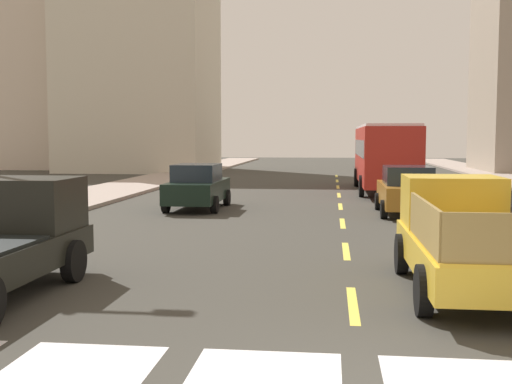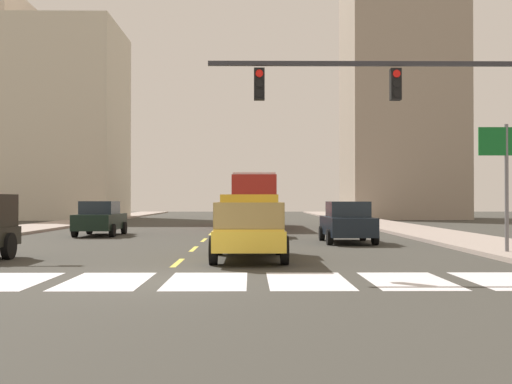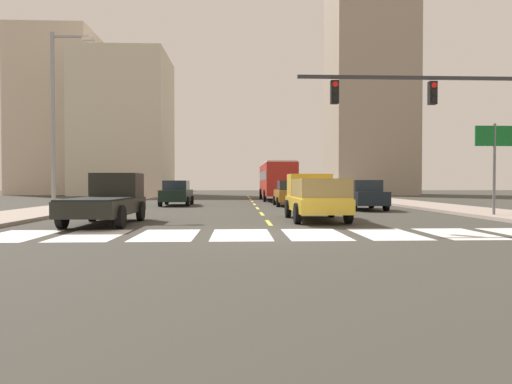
{
  "view_description": "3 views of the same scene",
  "coord_description": "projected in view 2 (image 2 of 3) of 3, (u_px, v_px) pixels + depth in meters",
  "views": [
    {
      "loc": [
        -0.37,
        -6.4,
        2.73
      ],
      "look_at": [
        -2.31,
        10.05,
        1.32
      ],
      "focal_mm": 44.96,
      "sensor_mm": 36.0,
      "label": 1
    },
    {
      "loc": [
        2.07,
        -13.82,
        1.79
      ],
      "look_at": [
        2.34,
        17.37,
        2.18
      ],
      "focal_mm": 44.0,
      "sensor_mm": 36.0,
      "label": 2
    },
    {
      "loc": [
        -1.21,
        -13.32,
        1.56
      ],
      "look_at": [
        -0.38,
        6.85,
        1.15
      ],
      "focal_mm": 31.19,
      "sensor_mm": 36.0,
      "label": 3
    }
  ],
  "objects": [
    {
      "name": "crosswalk_stripe_3",
      "position": [
        106.0,
        281.0,
        13.77
      ],
      "size": [
        1.76,
        3.11,
        0.01
      ],
      "primitive_type": "cube",
      "color": "silver",
      "rests_on": "ground"
    },
    {
      "name": "crosswalk_stripe_7",
      "position": [
        508.0,
        281.0,
        13.85
      ],
      "size": [
        1.76,
        3.11,
        0.01
      ],
      "primitive_type": "cube",
      "color": "silver",
      "rests_on": "ground"
    },
    {
      "name": "lane_dash_3",
      "position": [
        211.0,
        234.0,
        32.78
      ],
      "size": [
        0.16,
        2.4,
        0.01
      ],
      "primitive_type": "cube",
      "color": "#E3D14A",
      "rests_on": "ground"
    },
    {
      "name": "ground_plane",
      "position": [
        157.0,
        281.0,
        13.78
      ],
      "size": [
        160.0,
        160.0,
        0.0
      ],
      "primitive_type": "plane",
      "color": "#3A3832"
    },
    {
      "name": "lane_dash_0",
      "position": [
        178.0,
        263.0,
        17.78
      ],
      "size": [
        0.16,
        2.4,
        0.01
      ],
      "primitive_type": "cube",
      "color": "#E3D14A",
      "rests_on": "ground"
    },
    {
      "name": "traffic_signal_gantry",
      "position": [
        439.0,
        109.0,
        16.6
      ],
      "size": [
        9.13,
        0.27,
        6.0
      ],
      "color": "#2D2D33",
      "rests_on": "ground"
    },
    {
      "name": "lane_dash_4",
      "position": [
        216.0,
        229.0,
        37.78
      ],
      "size": [
        0.16,
        2.4,
        0.01
      ],
      "primitive_type": "cube",
      "color": "#E3D14A",
      "rests_on": "ground"
    },
    {
      "name": "city_bus",
      "position": [
        254.0,
        197.0,
        40.05
      ],
      "size": [
        2.72,
        10.8,
        3.32
      ],
      "rotation": [
        0.0,
        0.0,
        -0.0
      ],
      "color": "#AE251D",
      "rests_on": "ground"
    },
    {
      "name": "sedan_near_right",
      "position": [
        100.0,
        218.0,
        31.23
      ],
      "size": [
        2.02,
        4.4,
        1.72
      ],
      "rotation": [
        0.0,
        0.0,
        -0.02
      ],
      "color": "black",
      "rests_on": "ground"
    },
    {
      "name": "sedan_mid",
      "position": [
        347.0,
        222.0,
        26.08
      ],
      "size": [
        2.02,
        4.4,
        1.72
      ],
      "rotation": [
        0.0,
        0.0,
        0.04
      ],
      "color": "black",
      "rests_on": "ground"
    },
    {
      "name": "lane_dash_5",
      "position": [
        220.0,
        226.0,
        42.78
      ],
      "size": [
        0.16,
        2.4,
        0.01
      ],
      "primitive_type": "cube",
      "color": "#E3D14A",
      "rests_on": "ground"
    },
    {
      "name": "crosswalk_stripe_6",
      "position": [
        408.0,
        281.0,
        13.83
      ],
      "size": [
        1.76,
        3.11,
        0.01
      ],
      "primitive_type": "cube",
      "color": "silver",
      "rests_on": "ground"
    },
    {
      "name": "sedan_far",
      "position": [
        255.0,
        219.0,
        30.47
      ],
      "size": [
        2.02,
        4.4,
        1.72
      ],
      "rotation": [
        0.0,
        0.0,
        -0.01
      ],
      "color": "#9F6620",
      "rests_on": "ground"
    },
    {
      "name": "crosswalk_stripe_4",
      "position": [
        207.0,
        281.0,
        13.79
      ],
      "size": [
        1.76,
        3.11,
        0.01
      ],
      "primitive_type": "cube",
      "color": "silver",
      "rests_on": "ground"
    },
    {
      "name": "lane_dash_6",
      "position": [
        223.0,
        223.0,
        47.78
      ],
      "size": [
        0.16,
        2.4,
        0.01
      ],
      "primitive_type": "cube",
      "color": "#E3D14A",
      "rests_on": "ground"
    },
    {
      "name": "lane_dash_2",
      "position": [
        204.0,
        240.0,
        27.78
      ],
      "size": [
        0.16,
        2.4,
        0.01
      ],
      "primitive_type": "cube",
      "color": "#E3D14A",
      "rests_on": "ground"
    },
    {
      "name": "pickup_stakebed",
      "position": [
        249.0,
        228.0,
        19.25
      ],
      "size": [
        2.18,
        5.2,
        1.96
      ],
      "rotation": [
        0.0,
        0.0,
        0.05
      ],
      "color": "gold",
      "rests_on": "ground"
    },
    {
      "name": "lane_dash_1",
      "position": [
        194.0,
        249.0,
        22.78
      ],
      "size": [
        0.16,
        2.4,
        0.01
      ],
      "primitive_type": "cube",
      "color": "#E3D14A",
      "rests_on": "ground"
    },
    {
      "name": "block_mid_left",
      "position": [
        60.0,
        123.0,
        58.7
      ],
      "size": [
        11.26,
        10.79,
        17.95
      ],
      "primitive_type": "cube",
      "color": "beige",
      "rests_on": "ground"
    },
    {
      "name": "direction_sign_green",
      "position": [
        506.0,
        161.0,
        19.91
      ],
      "size": [
        1.7,
        0.12,
        4.2
      ],
      "color": "slate",
      "rests_on": "ground"
    },
    {
      "name": "sidewalk_right",
      "position": [
        431.0,
        233.0,
        31.88
      ],
      "size": [
        3.73,
        110.0,
        0.15
      ],
      "primitive_type": "cube",
      "color": "#A09085",
      "rests_on": "ground"
    },
    {
      "name": "crosswalk_stripe_2",
      "position": [
        5.0,
        281.0,
        13.75
      ],
      "size": [
        1.76,
        3.11,
        0.01
      ],
      "primitive_type": "cube",
      "color": "silver",
      "rests_on": "ground"
    },
    {
      "name": "crosswalk_stripe_5",
      "position": [
        308.0,
        281.0,
        13.81
      ],
      "size": [
        1.76,
        3.11,
        0.01
      ],
      "primitive_type": "cube",
      "color": "silver",
      "rests_on": "ground"
    },
    {
      "name": "lane_dash_7",
      "position": [
        226.0,
        221.0,
        52.78
      ],
      "size": [
        0.16,
        2.4,
        0.01
      ],
      "primitive_type": "cube",
      "color": "#E3D14A",
      "rests_on": "ground"
    }
  ]
}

